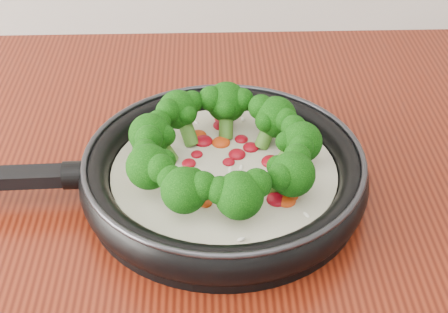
{
  "coord_description": "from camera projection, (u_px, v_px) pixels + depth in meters",
  "views": [
    {
      "loc": [
        -0.06,
        0.53,
        1.37
      ],
      "look_at": [
        -0.04,
        1.09,
        0.95
      ],
      "focal_mm": 53.36,
      "sensor_mm": 36.0,
      "label": 1
    }
  ],
  "objects": [
    {
      "name": "skillet",
      "position": [
        221.0,
        169.0,
        0.71
      ],
      "size": [
        0.49,
        0.32,
        0.09
      ],
      "color": "black",
      "rests_on": "counter"
    }
  ]
}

